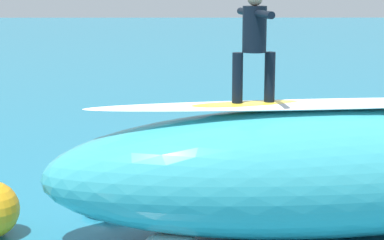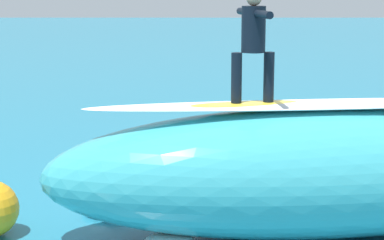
{
  "view_description": "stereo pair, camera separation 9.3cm",
  "coord_description": "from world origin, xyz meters",
  "px_view_note": "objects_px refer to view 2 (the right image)",
  "views": [
    {
      "loc": [
        1.58,
        11.51,
        3.42
      ],
      "look_at": [
        1.51,
        0.85,
        1.33
      ],
      "focal_mm": 65.57,
      "sensor_mm": 36.0,
      "label": 1
    },
    {
      "loc": [
        1.49,
        11.51,
        3.42
      ],
      "look_at": [
        1.51,
        0.85,
        1.33
      ],
      "focal_mm": 65.57,
      "sensor_mm": 36.0,
      "label": 2
    }
  ],
  "objects_px": {
    "surfboard_riding": "(252,106)",
    "surfer_riding": "(253,38)",
    "surfer_paddling": "(143,165)",
    "surfboard_paddling": "(148,174)"
  },
  "relations": [
    {
      "from": "surfer_riding",
      "to": "surfboard_riding",
      "type": "bearing_deg",
      "value": -127.93
    },
    {
      "from": "surfer_paddling",
      "to": "surfboard_paddling",
      "type": "bearing_deg",
      "value": -0.0
    },
    {
      "from": "surfboard_riding",
      "to": "surfboard_paddling",
      "type": "bearing_deg",
      "value": -73.79
    },
    {
      "from": "surfboard_riding",
      "to": "surfboard_paddling",
      "type": "distance_m",
      "value": 3.89
    },
    {
      "from": "surfboard_riding",
      "to": "surfer_riding",
      "type": "xyz_separation_m",
      "value": [
        0.0,
        0.0,
        0.9
      ]
    },
    {
      "from": "surfboard_riding",
      "to": "surfer_riding",
      "type": "height_order",
      "value": "surfer_riding"
    },
    {
      "from": "surfer_riding",
      "to": "surfboard_paddling",
      "type": "bearing_deg",
      "value": -73.79
    },
    {
      "from": "surfer_riding",
      "to": "surfer_paddling",
      "type": "bearing_deg",
      "value": -71.81
    },
    {
      "from": "surfer_riding",
      "to": "surfer_paddling",
      "type": "relative_size",
      "value": 0.92
    },
    {
      "from": "surfboard_riding",
      "to": "surfer_riding",
      "type": "bearing_deg",
      "value": 52.07
    }
  ]
}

